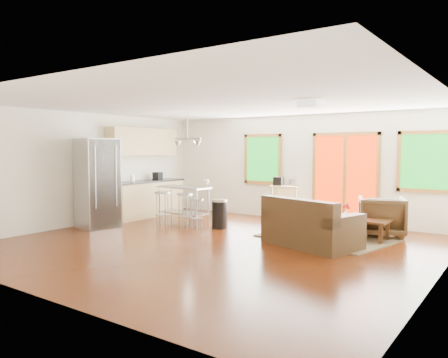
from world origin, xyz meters
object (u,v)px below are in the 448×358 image
Objects in this scene: coffee_table at (361,221)px; armchair at (382,214)px; kitchen_cart at (284,190)px; refrigerator at (98,183)px; island at (183,198)px; rug at (327,238)px; ottoman at (320,223)px; loveseat at (310,227)px.

armchair is (0.22, 0.61, 0.08)m from coffee_table.
kitchen_cart is (-2.38, 1.37, 0.37)m from coffee_table.
refrigerator is 2.04m from island.
refrigerator is at bearing -158.38° from coffee_table.
armchair is (0.81, 0.82, 0.43)m from rug.
coffee_table is 0.53× the size of refrigerator.
coffee_table is at bearing -30.06° from kitchen_cart.
ottoman is (-0.97, 0.30, -0.16)m from coffee_table.
coffee_table is (0.59, 0.21, 0.35)m from rug.
ottoman is 3.31m from island.
refrigerator is (-4.65, -0.99, 0.65)m from loveseat.
rug is 0.66m from ottoman.
ottoman is at bearing 162.71° from coffee_table.
ottoman is at bearing 41.65° from refrigerator.
armchair is 4.51m from island.
kitchen_cart is at bearing 62.89° from refrigerator.
refrigerator is at bearing -122.21° from island.
loveseat is at bearing -89.47° from rug.
island reaches higher than rug.
island reaches higher than coffee_table.
island is at bearing -167.89° from ottoman.
island is at bearing -135.59° from kitchen_cart.
kitchen_cart is at bearing 44.41° from island.
refrigerator reaches higher than loveseat.
island is (-3.58, -0.17, 0.58)m from rug.
kitchen_cart reaches higher than loveseat.
island is (1.06, 1.69, -0.40)m from refrigerator.
rug is 0.72m from coffee_table.
loveseat reaches higher than coffee_table.
island is at bearing -174.60° from loveseat.
armchair is 2.72m from kitchen_cart.
ottoman is (-1.19, -0.31, -0.24)m from armchair.
kitchen_cart is (-1.41, 1.07, 0.53)m from ottoman.
refrigerator is (-5.46, -2.68, 0.55)m from armchair.
rug is at bearing 2.79° from island.
island reaches higher than ottoman.
kitchen_cart is at bearing 138.31° from rug.
island is at bearing -174.69° from coffee_table.
kitchen_cart is at bearing 149.94° from coffee_table.
coffee_table is (0.58, 1.08, 0.01)m from loveseat.
rug is 1.25× the size of loveseat.
coffee_table is 1.02m from ottoman.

